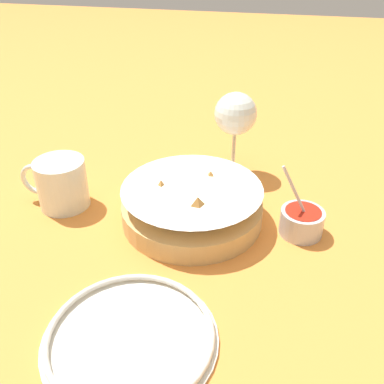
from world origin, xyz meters
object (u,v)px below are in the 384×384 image
Objects in this scene: food_basket at (192,206)px; wine_glass at (236,116)px; sauce_cup at (302,221)px; beer_mug at (62,185)px; side_plate at (130,336)px.

wine_glass is (-0.04, -0.18, 0.09)m from food_basket.
wine_glass reaches higher than sauce_cup.
food_basket is at bearing 1.18° from sauce_cup.
beer_mug is at bearing 1.04° from sauce_cup.
side_plate is at bearing 82.00° from wine_glass.
wine_glass is at bearing -103.57° from food_basket.
wine_glass reaches higher than food_basket.
food_basket is at bearing -179.07° from beer_mug.
food_basket is 0.21m from wine_glass.
sauce_cup is 0.73× the size of wine_glass.
side_plate is at bearing 130.12° from beer_mug.
beer_mug is at bearing -49.88° from side_plate.
sauce_cup reaches higher than beer_mug.
sauce_cup reaches higher than food_basket.
sauce_cup is 0.42m from beer_mug.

